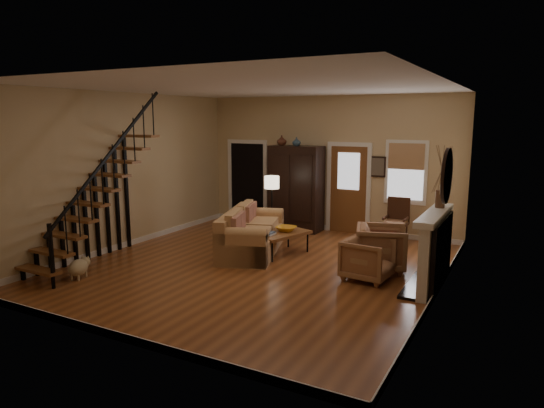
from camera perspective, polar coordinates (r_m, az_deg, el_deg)
The scene contains 15 objects.
room at distance 10.60m, azimuth 1.03°, elevation 3.25°, with size 7.00×7.33×3.30m.
staircase at distance 9.61m, azimuth -20.36°, elevation 2.50°, with size 0.94×2.80×3.20m, color brown, non-canonical shape.
fireplace at distance 8.44m, azimuth 18.83°, elevation -4.34°, with size 0.33×1.95×2.30m.
armoire at distance 12.02m, azimuth 2.83°, elevation 1.86°, with size 1.30×0.60×2.10m, color black, non-canonical shape.
vase_a at distance 11.97m, azimuth 1.15°, elevation 7.48°, with size 0.24×0.24×0.25m, color #4C2619.
vase_b at distance 11.80m, azimuth 2.89°, elevation 7.34°, with size 0.20×0.20×0.21m, color #334C60.
sofa at distance 10.07m, azimuth -2.37°, elevation -3.32°, with size 1.00×2.32×0.86m, color tan, non-canonical shape.
coffee_table at distance 9.99m, azimuth 1.03°, elevation -4.63°, with size 0.70×1.19×0.46m, color brown, non-canonical shape.
bowl at distance 10.03m, azimuth 1.68°, elevation -2.93°, with size 0.41×0.41×0.10m, color orange.
books at distance 9.72m, azimuth -0.41°, elevation -3.48°, with size 0.22×0.30×0.06m, color beige, non-canonical shape.
armchair_left at distance 8.57m, azimuth 11.24°, elevation -6.39°, with size 0.77×0.79×0.72m, color brown.
armchair_right at distance 9.16m, azimuth 12.75°, elevation -5.03°, with size 0.88×0.91×0.83m, color brown.
floor_lamp at distance 11.03m, azimuth -0.03°, elevation -0.51°, with size 0.34×0.34×1.48m, color black, non-canonical shape.
side_chair at distance 11.08m, azimuth 14.36°, elevation -1.98°, with size 0.54×0.54×1.02m, color #391E12, non-canonical shape.
dog at distance 9.14m, azimuth -21.83°, elevation -7.10°, with size 0.29×0.48×0.35m, color #CBB98B, non-canonical shape.
Camera 1 is at (4.39, -7.60, 2.76)m, focal length 32.00 mm.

